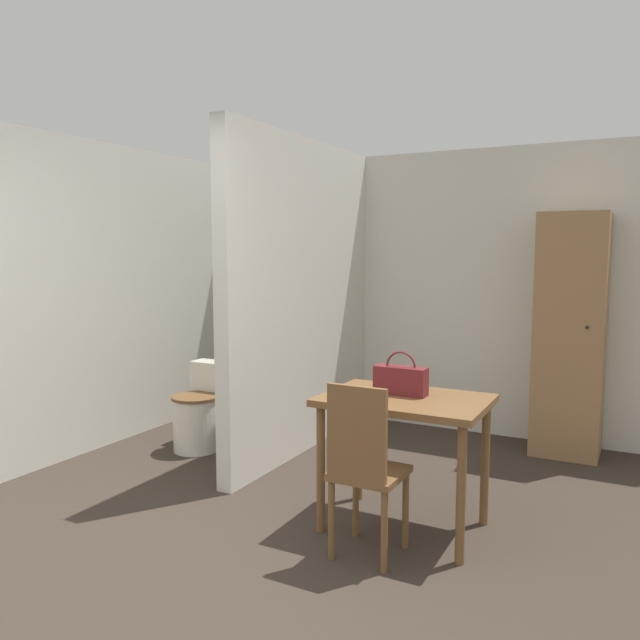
# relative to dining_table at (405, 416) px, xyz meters

# --- Properties ---
(ground_plane) EXTENTS (16.00, 16.00, 0.00)m
(ground_plane) POSITION_rel_dining_table_xyz_m (-0.74, -1.48, -0.68)
(ground_plane) COLOR #382D26
(wall_back) EXTENTS (5.00, 0.12, 2.50)m
(wall_back) POSITION_rel_dining_table_xyz_m (-0.74, 2.20, 0.57)
(wall_back) COLOR silver
(wall_back) RESTS_ON ground_plane
(wall_left) EXTENTS (0.12, 4.62, 2.50)m
(wall_left) POSITION_rel_dining_table_xyz_m (-2.80, 0.33, 0.57)
(wall_left) COLOR silver
(wall_left) RESTS_ON ground_plane
(partition_wall) EXTENTS (0.12, 2.20, 2.50)m
(partition_wall) POSITION_rel_dining_table_xyz_m (-1.26, 1.04, 0.57)
(partition_wall) COLOR silver
(partition_wall) RESTS_ON ground_plane
(dining_table) EXTENTS (0.94, 0.66, 0.79)m
(dining_table) POSITION_rel_dining_table_xyz_m (0.00, 0.00, 0.00)
(dining_table) COLOR brown
(dining_table) RESTS_ON ground_plane
(wooden_chair) EXTENTS (0.37, 0.37, 0.95)m
(wooden_chair) POSITION_rel_dining_table_xyz_m (-0.06, -0.45, -0.17)
(wooden_chair) COLOR brown
(wooden_chair) RESTS_ON ground_plane
(toilet) EXTENTS (0.39, 0.54, 0.69)m
(toilet) POSITION_rel_dining_table_xyz_m (-2.00, 0.63, -0.37)
(toilet) COLOR silver
(toilet) RESTS_ON ground_plane
(handbag) EXTENTS (0.31, 0.11, 0.26)m
(handbag) POSITION_rel_dining_table_xyz_m (-0.05, 0.05, 0.20)
(handbag) COLOR maroon
(handbag) RESTS_ON dining_table
(wooden_cabinet) EXTENTS (0.51, 0.47, 1.92)m
(wooden_cabinet) POSITION_rel_dining_table_xyz_m (0.68, 1.90, 0.28)
(wooden_cabinet) COLOR #997047
(wooden_cabinet) RESTS_ON ground_plane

